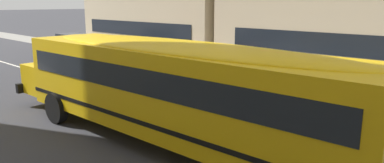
{
  "coord_description": "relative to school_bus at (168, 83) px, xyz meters",
  "views": [
    {
      "loc": [
        5.27,
        -8.68,
        3.95
      ],
      "look_at": [
        -2.14,
        -0.98,
        1.63
      ],
      "focal_mm": 34.16,
      "sensor_mm": 36.0,
      "label": 1
    }
  ],
  "objects": [
    {
      "name": "lane_centreline",
      "position": [
        2.12,
        1.98,
        -1.75
      ],
      "size": [
        110.0,
        0.16,
        0.01
      ],
      "primitive_type": "cube",
      "color": "silver",
      "rests_on": "ground_plane"
    },
    {
      "name": "school_bus",
      "position": [
        0.0,
        0.0,
        0.0
      ],
      "size": [
        13.25,
        3.21,
        2.94
      ],
      "rotation": [
        0.0,
        0.0,
        3.18
      ],
      "color": "yellow",
      "rests_on": "ground_plane"
    },
    {
      "name": "sidewalk_far",
      "position": [
        2.12,
        9.65,
        -1.74
      ],
      "size": [
        120.0,
        3.0,
        0.01
      ],
      "primitive_type": "cube",
      "color": "gray",
      "rests_on": "ground_plane"
    },
    {
      "name": "parked_car_red_under_tree",
      "position": [
        -9.45,
        7.14,
        -0.9
      ],
      "size": [
        3.97,
        2.03,
        1.64
      ],
      "rotation": [
        0.0,
        0.0,
        -0.05
      ],
      "color": "maroon",
      "rests_on": "ground_plane"
    },
    {
      "name": "parked_car_dark_blue_mid_block",
      "position": [
        -18.05,
        6.8,
        -0.9
      ],
      "size": [
        3.95,
        1.98,
        1.64
      ],
      "rotation": [
        0.0,
        0.0,
        -0.03
      ],
      "color": "navy",
      "rests_on": "ground_plane"
    },
    {
      "name": "ground_plane",
      "position": [
        2.12,
        1.98,
        -1.75
      ],
      "size": [
        400.0,
        400.0,
        0.0
      ],
      "primitive_type": "plane",
      "color": "#38383D"
    }
  ]
}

